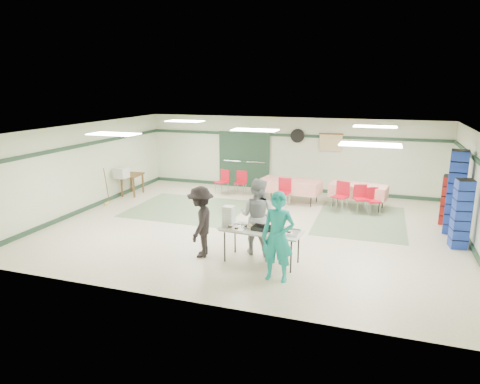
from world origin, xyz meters
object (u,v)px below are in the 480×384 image
(chair_d, at_px, (284,189))
(printer_table, at_px, (132,177))
(volunteer_teal, at_px, (278,237))
(chair_c, at_px, (373,198))
(dining_table_a, at_px, (358,190))
(volunteer_dark, at_px, (201,222))
(chair_loose_a, at_px, (241,180))
(crate_stack_blue_a, at_px, (456,192))
(volunteer_grey, at_px, (257,216))
(office_printer, at_px, (121,173))
(dining_table_b, at_px, (290,185))
(crate_stack_blue_b, at_px, (461,214))
(chair_loose_b, at_px, (223,179))
(serving_table, at_px, (262,232))
(crate_stack_red, at_px, (450,200))
(chair_a, at_px, (361,196))
(chair_b, at_px, (341,193))
(broom, at_px, (107,186))

(chair_d, distance_m, printer_table, 5.48)
(volunteer_teal, height_order, chair_c, volunteer_teal)
(dining_table_a, xyz_separation_m, chair_d, (-2.30, -0.56, -0.01))
(volunteer_dark, xyz_separation_m, chair_loose_a, (-0.93, 5.75, -0.31))
(volunteer_teal, height_order, crate_stack_blue_a, crate_stack_blue_a)
(volunteer_grey, xyz_separation_m, office_printer, (-5.76, 3.20, 0.02))
(dining_table_b, relative_size, crate_stack_blue_b, 1.22)
(volunteer_teal, distance_m, chair_d, 5.50)
(office_printer, bearing_deg, volunteer_dark, -34.36)
(chair_loose_b, bearing_deg, chair_loose_a, 42.92)
(volunteer_grey, distance_m, volunteer_dark, 1.31)
(chair_loose_a, height_order, crate_stack_blue_a, crate_stack_blue_a)
(crate_stack_blue_b, relative_size, office_printer, 3.89)
(serving_table, relative_size, crate_stack_red, 1.30)
(crate_stack_blue_a, bearing_deg, chair_a, 154.21)
(chair_b, relative_size, printer_table, 0.99)
(serving_table, distance_m, printer_table, 7.42)
(broom, bearing_deg, volunteer_teal, -22.67)
(chair_b, distance_m, crate_stack_red, 3.03)
(chair_a, xyz_separation_m, broom, (-7.97, -1.66, 0.09))
(serving_table, xyz_separation_m, chair_b, (1.28, 4.62, -0.14))
(chair_loose_a, bearing_deg, volunteer_dark, -81.65)
(serving_table, relative_size, chair_c, 2.23)
(crate_stack_blue_a, distance_m, crate_stack_red, 0.90)
(dining_table_a, height_order, broom, broom)
(crate_stack_blue_a, bearing_deg, serving_table, -141.16)
(chair_c, relative_size, chair_loose_a, 0.97)
(serving_table, bearing_deg, volunteer_grey, 121.04)
(crate_stack_red, bearing_deg, chair_c, 169.94)
(serving_table, relative_size, volunteer_dark, 1.11)
(chair_b, bearing_deg, chair_loose_a, -176.89)
(chair_c, bearing_deg, dining_table_a, 106.04)
(chair_loose_a, bearing_deg, printer_table, -161.09)
(printer_table, bearing_deg, crate_stack_red, -6.60)
(office_printer, bearing_deg, crate_stack_blue_a, 3.67)
(serving_table, xyz_separation_m, dining_table_a, (1.76, 5.19, -0.14))
(dining_table_b, xyz_separation_m, chair_loose_a, (-1.90, 0.48, -0.06))
(crate_stack_blue_b, xyz_separation_m, office_printer, (-10.30, 1.36, 0.07))
(crate_stack_blue_a, xyz_separation_m, crate_stack_red, (0.00, 0.79, -0.42))
(crate_stack_blue_a, bearing_deg, crate_stack_blue_b, -90.00)
(chair_b, bearing_deg, crate_stack_red, 11.98)
(chair_loose_b, bearing_deg, crate_stack_blue_b, 1.07)
(crate_stack_blue_b, bearing_deg, chair_d, 154.67)
(crate_stack_blue_a, bearing_deg, broom, -177.27)
(chair_a, relative_size, crate_stack_blue_b, 0.51)
(volunteer_teal, distance_m, volunteer_grey, 1.49)
(chair_b, height_order, office_printer, office_printer)
(dining_table_b, distance_m, chair_a, 2.38)
(chair_b, relative_size, chair_loose_b, 1.05)
(printer_table, bearing_deg, volunteer_teal, -43.91)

